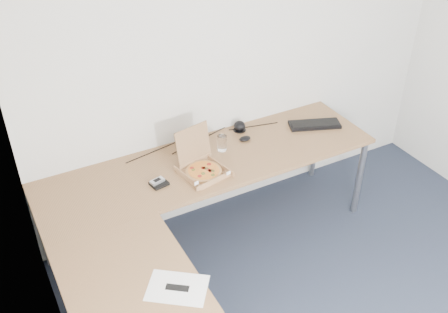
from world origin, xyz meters
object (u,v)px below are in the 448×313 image
wallet (159,184)px  desk (195,211)px  drinking_glass (222,143)px  pizza_box (203,168)px  keyboard (315,125)px

wallet → desk: bearing=-81.7°
desk → drinking_glass: 0.70m
wallet → pizza_box: bearing=-12.3°
wallet → drinking_glass: bearing=7.0°
desk → pizza_box: 0.39m
desk → pizza_box: pizza_box is taller
desk → drinking_glass: size_ratio=20.84×
desk → wallet: size_ratio=22.26×
pizza_box → drinking_glass: bearing=24.6°
keyboard → desk: bearing=-139.0°
pizza_box → keyboard: bearing=-4.4°
pizza_box → wallet: bearing=165.7°
pizza_box → drinking_glass: 0.32m
drinking_glass → keyboard: size_ratio=0.30×
drinking_glass → keyboard: 0.81m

